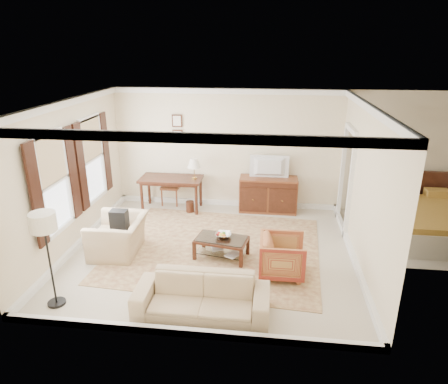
% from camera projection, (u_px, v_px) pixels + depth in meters
% --- Properties ---
extents(room_shell, '(5.51, 5.01, 2.91)m').
position_uv_depth(room_shell, '(211.00, 127.00, 7.04)').
color(room_shell, beige).
rests_on(room_shell, ground).
extents(annex_bedroom, '(3.00, 2.70, 2.90)m').
position_uv_depth(annex_bedroom, '(432.00, 223.00, 8.34)').
color(annex_bedroom, beige).
rests_on(annex_bedroom, ground).
extents(window_front, '(0.12, 1.56, 1.80)m').
position_uv_depth(window_front, '(54.00, 183.00, 7.01)').
color(window_front, '#CCB284').
rests_on(window_front, room_shell).
extents(window_rear, '(0.12, 1.56, 1.80)m').
position_uv_depth(window_rear, '(93.00, 159.00, 8.50)').
color(window_rear, '#CCB284').
rests_on(window_rear, room_shell).
extents(doorway, '(0.10, 1.12, 2.25)m').
position_uv_depth(doorway, '(346.00, 181.00, 8.62)').
color(doorway, white).
rests_on(doorway, room_shell).
extents(rug, '(4.28, 3.74, 0.01)m').
position_uv_depth(rug, '(216.00, 248.00, 8.01)').
color(rug, brown).
rests_on(rug, room_shell).
extents(writing_desk, '(1.49, 0.75, 0.82)m').
position_uv_depth(writing_desk, '(171.00, 182.00, 9.69)').
color(writing_desk, '#421F13').
rests_on(writing_desk, room_shell).
extents(desk_chair, '(0.55, 0.55, 1.05)m').
position_uv_depth(desk_chair, '(171.00, 184.00, 10.09)').
color(desk_chair, brown).
rests_on(desk_chair, room_shell).
extents(desk_lamp, '(0.32, 0.32, 0.50)m').
position_uv_depth(desk_lamp, '(194.00, 169.00, 9.50)').
color(desk_lamp, silver).
rests_on(desk_lamp, writing_desk).
extents(framed_prints, '(0.25, 0.04, 0.68)m').
position_uv_depth(framed_prints, '(177.00, 128.00, 9.66)').
color(framed_prints, '#421F13').
rests_on(framed_prints, room_shell).
extents(sideboard, '(1.38, 0.53, 0.85)m').
position_uv_depth(sideboard, '(268.00, 194.00, 9.68)').
color(sideboard, brown).
rests_on(sideboard, room_shell).
extents(tv, '(0.88, 0.51, 0.12)m').
position_uv_depth(tv, '(270.00, 160.00, 9.36)').
color(tv, black).
rests_on(tv, sideboard).
extents(coffee_table, '(1.06, 0.74, 0.41)m').
position_uv_depth(coffee_table, '(222.00, 243.00, 7.57)').
color(coffee_table, '#421F13').
rests_on(coffee_table, room_shell).
extents(fruit_bowl, '(0.42, 0.42, 0.10)m').
position_uv_depth(fruit_bowl, '(223.00, 234.00, 7.56)').
color(fruit_bowl, silver).
rests_on(fruit_bowl, coffee_table).
extents(book_a, '(0.28, 0.13, 0.38)m').
position_uv_depth(book_a, '(211.00, 248.00, 7.69)').
color(book_a, brown).
rests_on(book_a, coffee_table).
extents(book_b, '(0.25, 0.18, 0.38)m').
position_uv_depth(book_b, '(229.00, 253.00, 7.51)').
color(book_b, brown).
rests_on(book_b, coffee_table).
extents(striped_armchair, '(0.73, 0.78, 0.80)m').
position_uv_depth(striped_armchair, '(282.00, 254.00, 6.97)').
color(striped_armchair, maroon).
rests_on(striped_armchair, room_shell).
extents(club_armchair, '(0.75, 1.13, 0.97)m').
position_uv_depth(club_armchair, '(118.00, 230.00, 7.69)').
color(club_armchair, tan).
rests_on(club_armchair, room_shell).
extents(backpack, '(0.27, 0.35, 0.40)m').
position_uv_depth(backpack, '(119.00, 218.00, 7.60)').
color(backpack, black).
rests_on(backpack, club_armchair).
extents(sofa, '(2.02, 0.59, 0.79)m').
position_uv_depth(sofa, '(202.00, 291.00, 5.95)').
color(sofa, tan).
rests_on(sofa, room_shell).
extents(floor_lamp, '(0.38, 0.38, 1.56)m').
position_uv_depth(floor_lamp, '(44.00, 229.00, 5.85)').
color(floor_lamp, black).
rests_on(floor_lamp, room_shell).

